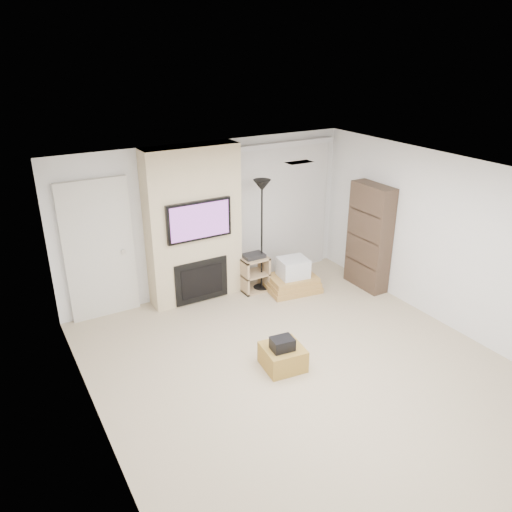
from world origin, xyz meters
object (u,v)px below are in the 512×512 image
av_stand (254,271)px  floor_lamp (262,205)px  ottoman (283,357)px  box_stack (293,278)px  bookshelf (369,237)px

av_stand → floor_lamp: bearing=-13.2°
ottoman → av_stand: 2.25m
av_stand → box_stack: (0.57, -0.34, -0.13)m
bookshelf → ottoman: bearing=-153.3°
av_stand → bookshelf: 2.02m
floor_lamp → box_stack: 1.39m
ottoman → bookshelf: 2.93m
ottoman → box_stack: (1.35, 1.77, 0.07)m
ottoman → box_stack: 2.22m
ottoman → floor_lamp: bearing=66.2°
floor_lamp → box_stack: (0.43, -0.31, -1.29)m
floor_lamp → av_stand: bearing=166.8°
ottoman → bookshelf: bookshelf is taller
av_stand → box_stack: av_stand is taller
box_stack → ottoman: bearing=-127.3°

